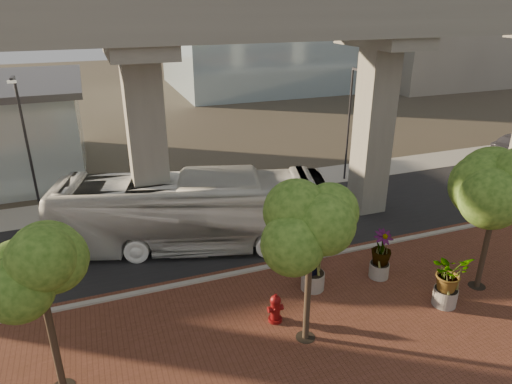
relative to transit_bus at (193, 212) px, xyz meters
name	(u,v)px	position (x,y,z in m)	size (l,w,h in m)	color
ground	(284,242)	(4.28, -1.16, -1.83)	(160.00, 160.00, 0.00)	#3E392D
brick_plaza	(376,347)	(4.28, -9.16, -1.80)	(70.00, 13.00, 0.06)	brown
asphalt_road	(269,225)	(4.28, 0.84, -1.81)	(90.00, 8.00, 0.04)	black
curb_strip	(301,260)	(4.28, -3.16, -1.75)	(70.00, 0.25, 0.16)	#A29E96
far_sidewalk	(237,188)	(4.28, 6.34, -1.80)	(90.00, 3.00, 0.06)	#A29E96
transit_viaduct	(271,88)	(4.28, 0.84, 5.45)	(72.00, 5.60, 12.40)	gray
transit_bus	(193,212)	(0.00, 0.00, 0.00)	(3.09, 13.14, 3.66)	silver
fire_hydrant	(275,308)	(1.53, -6.66, -1.21)	(0.59, 0.53, 1.17)	#650B0C
planter_front	(449,275)	(8.16, -8.06, -0.40)	(2.05, 2.05, 2.25)	#ACA49C
planter_right	(381,250)	(6.87, -5.49, -0.43)	(2.07, 2.07, 2.21)	gray
planter_left	(314,258)	(3.78, -5.28, -0.33)	(2.16, 2.16, 2.37)	#ACA89B
street_tree_far_west	(37,266)	(-5.89, -7.31, 2.63)	(3.44, 3.44, 5.99)	#473828
street_tree_near_west	(311,229)	(2.19, -7.89, 2.59)	(3.24, 3.24, 5.87)	#473828
street_tree_near_east	(500,180)	(10.36, -7.53, 3.02)	(4.34, 4.34, 6.79)	#473828
streetlamp_west	(26,140)	(-7.22, 5.87, 2.68)	(0.38, 1.12, 7.73)	#2A2A2F
streetlamp_east	(350,117)	(11.52, 5.23, 2.44)	(0.36, 1.06, 7.32)	#2C2B30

